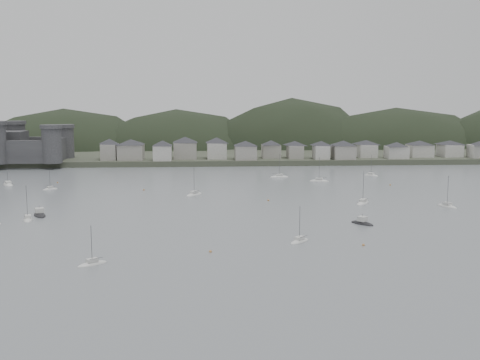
{
  "coord_description": "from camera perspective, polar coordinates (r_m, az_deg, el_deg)",
  "views": [
    {
      "loc": [
        -13.78,
        -130.24,
        34.91
      ],
      "look_at": [
        0.0,
        75.0,
        6.0
      ],
      "focal_mm": 41.89,
      "sensor_mm": 36.0,
      "label": 1
    }
  ],
  "objects": [
    {
      "name": "motor_launch_far",
      "position": [
        183.59,
        -19.73,
        -3.35
      ],
      "size": [
        6.73,
        9.49,
        4.12
      ],
      "rotation": [
        0.0,
        0.0,
        3.58
      ],
      "color": "black",
      "rests_on": "ground"
    },
    {
      "name": "moored_fleet",
      "position": [
        190.26,
        -6.98,
        -2.58
      ],
      "size": [
        258.72,
        156.16,
        13.46
      ],
      "color": "silver",
      "rests_on": "ground"
    },
    {
      "name": "castle",
      "position": [
        328.61,
        -22.73,
        3.2
      ],
      "size": [
        66.0,
        43.0,
        20.0
      ],
      "color": "#353538",
      "rests_on": "far_shore_land"
    },
    {
      "name": "forested_ridge",
      "position": [
        402.73,
        -1.17,
        1.41
      ],
      "size": [
        851.55,
        103.94,
        102.57
      ],
      "color": "black",
      "rests_on": "ground"
    },
    {
      "name": "motor_launch_near",
      "position": [
        164.94,
        12.34,
        -4.3
      ],
      "size": [
        6.75,
        7.67,
        3.81
      ],
      "rotation": [
        0.0,
        0.0,
        0.65
      ],
      "color": "black",
      "rests_on": "ground"
    },
    {
      "name": "waterfront_town",
      "position": [
        321.19,
        7.74,
        3.24
      ],
      "size": [
        451.48,
        28.46,
        12.92
      ],
      "color": "gray",
      "rests_on": "far_shore_land"
    },
    {
      "name": "ground",
      "position": [
        135.54,
        2.14,
        -6.93
      ],
      "size": [
        900.0,
        900.0,
        0.0
      ],
      "primitive_type": "plane",
      "color": "slate",
      "rests_on": "ground"
    },
    {
      "name": "mooring_buoys",
      "position": [
        188.57,
        0.01,
        -2.62
      ],
      "size": [
        179.0,
        117.37,
        0.7
      ],
      "color": "#BA7E3E",
      "rests_on": "ground"
    },
    {
      "name": "far_shore_land",
      "position": [
        426.77,
        -1.98,
        3.51
      ],
      "size": [
        900.0,
        250.0,
        3.0
      ],
      "primitive_type": "cube",
      "color": "#383D2D",
      "rests_on": "ground"
    }
  ]
}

